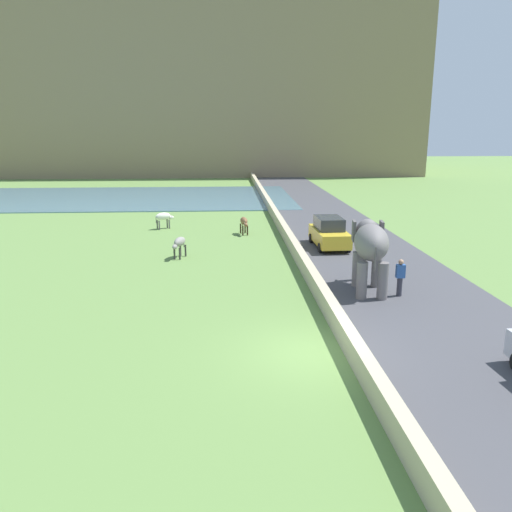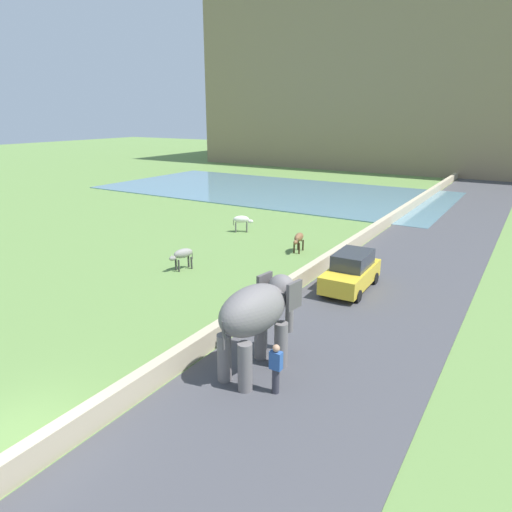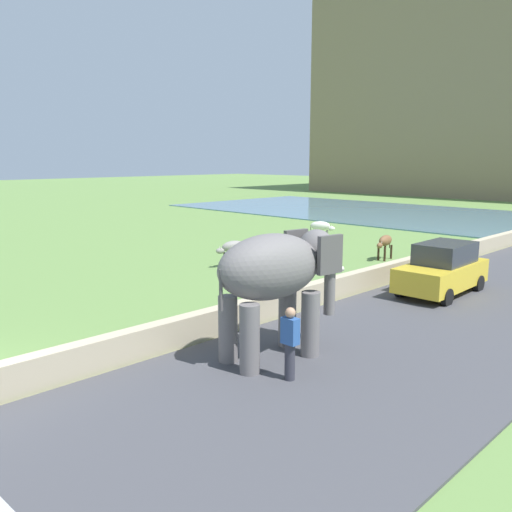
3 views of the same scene
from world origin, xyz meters
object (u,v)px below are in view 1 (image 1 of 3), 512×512
Objects in this scene: car_yellow at (329,233)px; cow_grey at (179,243)px; elephant at (370,246)px; person_beside_elephant at (400,277)px; cow_white at (164,217)px; cow_brown at (244,222)px.

car_yellow is 2.86× the size of cow_grey.
elephant is 2.18× the size of person_beside_elephant.
cow_grey is at bearing -78.04° from cow_white.
cow_white is at bearing 101.96° from cow_grey.
cow_white is (-11.47, 15.60, -0.04)m from person_beside_elephant.
person_beside_elephant is at bearing -35.93° from elephant.
cow_grey is (-8.57, -1.94, -0.06)m from car_yellow.
person_beside_elephant is 19.37m from cow_white.
elephant is at bearing -89.77° from car_yellow.
cow_grey is 8.56m from cow_white.
car_yellow is at bearing 12.73° from cow_grey.
elephant is 1.79m from person_beside_elephant.
person_beside_elephant is (1.10, -0.79, -1.16)m from elephant.
cow_white is (-10.34, 6.44, -0.06)m from car_yellow.
elephant reaches higher than cow_brown.
cow_grey is 7.16m from cow_brown.
person_beside_elephant is at bearing -53.68° from cow_white.
person_beside_elephant is at bearing -65.93° from cow_brown.
person_beside_elephant is 1.22× the size of cow_white.
elephant is at bearing -68.81° from cow_brown.
cow_brown is at bearing -22.35° from cow_white.
elephant reaches higher than cow_grey.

